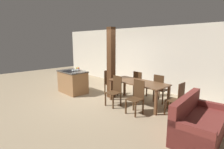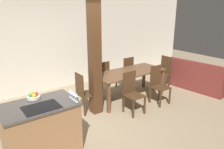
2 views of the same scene
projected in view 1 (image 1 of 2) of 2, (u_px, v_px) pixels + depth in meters
ground_plane at (97, 98)px, 6.57m from camera, size 16.00×16.00×0.00m
wall_back at (139, 58)px, 8.04m from camera, size 11.20×0.08×2.70m
kitchen_island at (73, 82)px, 7.18m from camera, size 1.23×0.78×0.92m
fruit_bowl at (78, 69)px, 7.25m from camera, size 0.23×0.23×0.11m
wine_glass_near at (72, 70)px, 6.47m from camera, size 0.06×0.06×0.17m
wine_glass_middle at (74, 70)px, 6.52m from camera, size 0.06×0.06×0.17m
wine_glass_far at (76, 70)px, 6.57m from camera, size 0.06×0.06×0.17m
wine_glass_end at (78, 69)px, 6.63m from camera, size 0.06×0.06×0.17m
dining_table at (138, 85)px, 5.83m from camera, size 1.98×0.86×0.77m
dining_chair_near_left at (115, 90)px, 5.73m from camera, size 0.40×0.40×0.98m
dining_chair_near_right at (136, 97)px, 5.10m from camera, size 0.40×0.40×0.98m
dining_chair_far_left at (139, 84)px, 6.62m from camera, size 0.40×0.40×0.98m
dining_chair_far_right at (160, 88)px, 5.99m from camera, size 0.40×0.40×0.98m
dining_chair_head_end at (110, 82)px, 6.82m from camera, size 0.40×0.40×0.98m
dining_chair_foot_end at (177, 99)px, 4.89m from camera, size 0.40×0.40×0.98m
couch at (198, 124)px, 3.87m from camera, size 1.02×1.80×0.88m
timber_post at (111, 63)px, 6.41m from camera, size 0.23×0.23×2.59m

